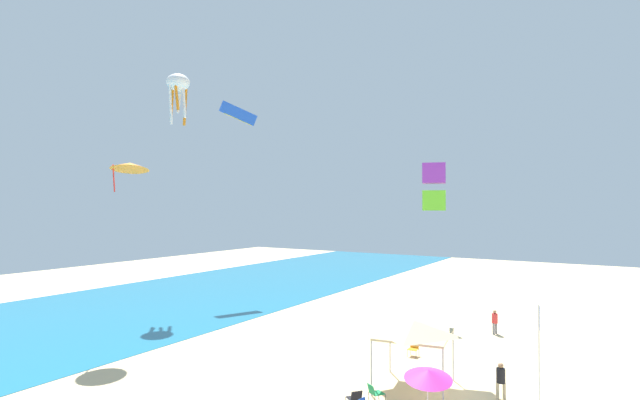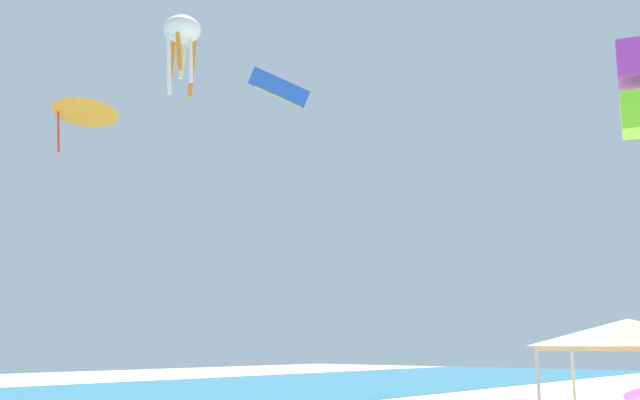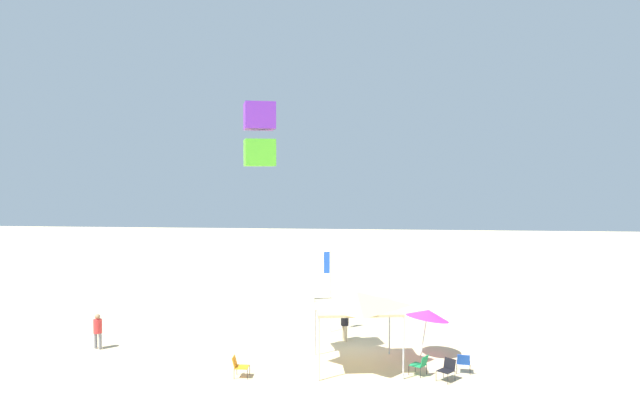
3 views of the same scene
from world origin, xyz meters
name	(u,v)px [view 1 (image 1 of 3)]	position (x,y,z in m)	size (l,w,h in m)	color
ground	(453,396)	(0.00, 0.00, -0.05)	(120.00, 120.00, 0.10)	#D6BC8C
ocean_strip	(82,318)	(0.00, 28.63, 0.01)	(120.00, 22.97, 0.02)	teal
canopy_tent	(414,328)	(-0.05, 1.81, 2.78)	(3.82, 3.71, 3.13)	#B7B7BC
beach_umbrella	(428,374)	(-3.13, 0.08, 1.85)	(1.97, 1.93, 2.27)	silver
folding_chair_near_cooler	(355,397)	(-3.61, 3.10, 0.47)	(0.79, 0.81, 0.82)	black
folding_chair_right_of_tent	(414,347)	(4.52, 3.52, 0.47)	(0.65, 0.56, 0.82)	black
folding_chair_left_of_tent	(375,392)	(-2.62, 2.66, 0.47)	(0.80, 0.77, 0.82)	black
banner_flag	(539,342)	(1.51, -3.41, 2.51)	(0.36, 0.06, 4.19)	silver
person_beachcomber	(501,378)	(0.64, -1.95, 0.94)	(0.38, 0.40, 1.61)	#C6B28C
person_kite_handler	(495,320)	(11.83, 0.51, 0.94)	(0.41, 0.38, 1.61)	slate
kite_parafoil_blue	(238,114)	(14.55, 25.72, 18.07)	(3.27, 2.57, 2.35)	blue
kite_octopus_white	(178,85)	(7.72, 26.83, 19.58)	(2.08, 2.08, 4.61)	white
kite_box_purple	(434,187)	(3.95, 2.10, 9.63)	(1.54, 1.54, 2.60)	purple
kite_delta_orange	(130,166)	(-2.42, 19.73, 11.13)	(3.35, 3.35, 2.06)	orange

